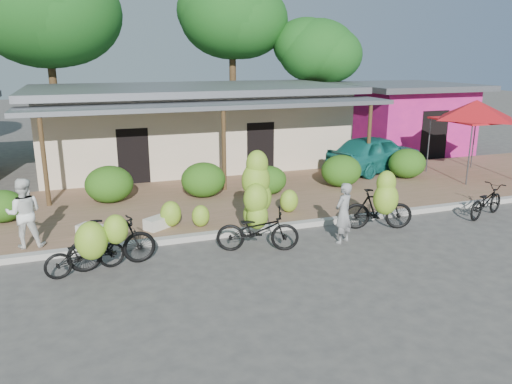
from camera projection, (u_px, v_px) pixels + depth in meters
ground at (297, 259)px, 11.59m from camera, size 100.00×100.00×0.00m
sidewalk at (234, 200)px, 16.12m from camera, size 60.00×6.00×0.12m
curb at (267, 229)px, 13.39m from camera, size 60.00×0.25×0.15m
shop_main at (192, 125)px, 21.07m from camera, size 13.00×8.50×3.35m
shop_pink at (402, 116)px, 24.52m from camera, size 6.00×6.00×3.25m
tree_far_center at (41, 6)px, 22.62m from camera, size 6.62×6.62×9.25m
tree_center_right at (228, 15)px, 26.00m from camera, size 5.54×5.45×8.70m
tree_near_right at (313, 49)px, 25.94m from camera, size 4.28×4.09×6.48m
hedge_0 at (2, 206)px, 13.69m from camera, size 1.14×1.03×0.89m
hedge_1 at (109, 184)px, 15.51m from camera, size 1.48×1.33×1.15m
hedge_2 at (203, 180)px, 16.12m from camera, size 1.44×1.30×1.12m
hedge_3 at (269, 180)px, 16.45m from camera, size 1.21×1.08×0.94m
hedge_4 at (341, 171)px, 17.40m from camera, size 1.42×1.28×1.11m
hedge_5 at (407, 163)px, 18.63m from camera, size 1.41×1.27×1.10m
red_canopy at (476, 110)px, 18.47m from camera, size 3.50×3.50×2.86m
bike_far_left at (86, 250)px, 10.57m from camera, size 1.81×1.40×1.36m
bike_left at (112, 241)px, 10.91m from camera, size 1.98×1.24×1.42m
bike_center at (257, 212)px, 12.07m from camera, size 2.10×1.47×2.36m
bike_right at (380, 205)px, 13.23m from camera, size 1.95×1.44×1.76m
bike_far_right at (486, 201)px, 14.50m from camera, size 1.89×1.24×0.94m
loose_banana_a at (171, 214)px, 13.34m from camera, size 0.56×0.48×0.70m
loose_banana_b at (201, 216)px, 13.34m from camera, size 0.48×0.40×0.59m
loose_banana_c at (289, 201)px, 14.57m from camera, size 0.54×0.46×0.68m
sack_near at (160, 222)px, 13.31m from camera, size 0.93×0.80×0.30m
sack_far at (92, 231)px, 12.68m from camera, size 0.81×0.79×0.28m
vendor at (343, 213)px, 12.41m from camera, size 0.67×0.59×1.55m
bystander at (24, 213)px, 11.79m from camera, size 0.87×0.70×1.69m
teal_van at (375, 153)px, 19.62m from camera, size 4.60×2.94×1.46m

